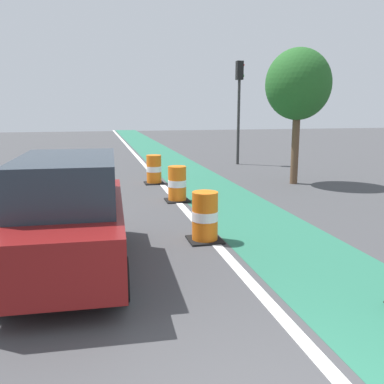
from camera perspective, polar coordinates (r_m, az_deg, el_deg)
bike_lane_strip at (r=15.69m, az=1.73°, el=0.85°), size 2.50×80.00×0.01m
lane_divider_stripe at (r=15.38m, az=-3.69°, el=0.62°), size 0.20×80.00×0.01m
parked_suv_nearest at (r=7.70m, az=-16.26°, el=-2.86°), size 2.07×4.67×2.04m
traffic_barrel_front at (r=9.16m, az=1.76°, el=-3.41°), size 0.73×0.73×1.09m
traffic_barrel_mid at (r=13.07m, az=-2.02°, el=1.07°), size 0.73×0.73×1.09m
traffic_barrel_back at (r=16.16m, az=-5.16°, el=3.02°), size 0.73×0.73×1.09m
traffic_light_corner at (r=21.66m, az=6.39°, el=12.98°), size 0.41×0.32×5.10m
street_tree_sidewalk at (r=16.41m, az=14.14°, el=13.83°), size 2.40×2.40×5.00m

